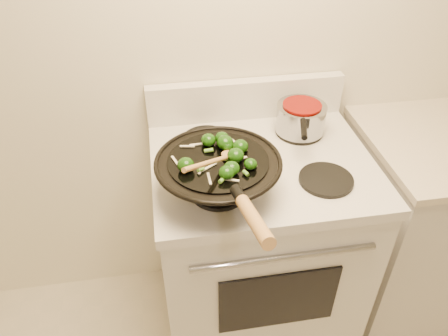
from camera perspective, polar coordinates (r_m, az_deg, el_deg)
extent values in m
plane|color=silver|center=(1.69, 8.61, 18.75)|extent=(3.50, 0.00, 3.50)
cube|color=silver|center=(1.87, 4.23, -10.81)|extent=(0.76, 0.64, 0.88)
cube|color=silver|center=(1.56, 4.99, 0.47)|extent=(0.78, 0.66, 0.04)
cube|color=silver|center=(1.75, 2.87, 8.98)|extent=(0.78, 0.05, 0.16)
cylinder|color=gray|center=(1.41, 7.88, -11.51)|extent=(0.60, 0.02, 0.02)
cube|color=black|center=(1.59, 7.10, -16.80)|extent=(0.42, 0.01, 0.28)
cylinder|color=black|center=(1.40, -0.72, -3.05)|extent=(0.18, 0.18, 0.01)
cylinder|color=black|center=(1.48, 13.18, -1.48)|extent=(0.18, 0.18, 0.01)
cylinder|color=black|center=(1.63, -2.34, 3.75)|extent=(0.18, 0.18, 0.01)
cylinder|color=black|center=(1.71, 9.77, 4.79)|extent=(0.18, 0.18, 0.01)
cube|color=silver|center=(2.21, 26.22, -6.47)|extent=(0.80, 0.60, 0.88)
torus|color=black|center=(1.32, -0.76, 0.84)|extent=(0.39, 0.39, 0.01)
cylinder|color=black|center=(1.32, -0.76, 0.95)|extent=(0.31, 0.31, 0.01)
cylinder|color=black|center=(1.13, 1.89, -3.46)|extent=(0.04, 0.07, 0.04)
cylinder|color=#A57941|center=(1.01, 3.99, -6.84)|extent=(0.05, 0.21, 0.08)
ellipsoid|color=#123808|center=(1.27, -5.03, 0.41)|extent=(0.05, 0.05, 0.04)
cylinder|color=#538530|center=(1.28, -4.32, -0.03)|extent=(0.01, 0.02, 0.02)
ellipsoid|color=#123808|center=(1.24, 0.35, -0.59)|extent=(0.05, 0.05, 0.04)
ellipsoid|color=#123808|center=(1.39, -0.28, 3.98)|extent=(0.04, 0.04, 0.04)
ellipsoid|color=#123808|center=(1.28, 3.48, 0.53)|extent=(0.04, 0.04, 0.03)
cylinder|color=#538530|center=(1.29, 3.98, 0.24)|extent=(0.02, 0.02, 0.01)
ellipsoid|color=#123808|center=(1.26, 0.99, -0.03)|extent=(0.05, 0.05, 0.04)
ellipsoid|color=#123808|center=(1.35, 0.41, 2.94)|extent=(0.04, 0.04, 0.03)
ellipsoid|color=#123808|center=(1.34, 2.16, 2.84)|extent=(0.05, 0.05, 0.04)
cylinder|color=#538530|center=(1.35, 2.76, 2.42)|extent=(0.02, 0.02, 0.02)
ellipsoid|color=#123808|center=(1.38, -2.05, 3.68)|extent=(0.05, 0.05, 0.04)
ellipsoid|color=#123808|center=(1.30, 1.54, 1.67)|extent=(0.05, 0.05, 0.04)
ellipsoid|color=#123808|center=(1.36, 0.14, 3.35)|extent=(0.05, 0.05, 0.04)
cylinder|color=#538530|center=(1.37, 0.78, 2.90)|extent=(0.02, 0.02, 0.01)
cube|color=white|center=(1.38, -4.82, 2.85)|extent=(0.05, 0.01, 0.00)
cube|color=white|center=(1.40, 0.99, 3.74)|extent=(0.03, 0.04, 0.00)
cube|color=white|center=(1.32, -6.41, 0.97)|extent=(0.02, 0.05, 0.00)
cube|color=white|center=(1.35, 1.82, 2.19)|extent=(0.01, 0.04, 0.00)
cube|color=white|center=(1.38, -3.60, 3.10)|extent=(0.04, 0.01, 0.00)
cube|color=white|center=(1.27, 0.61, -0.30)|extent=(0.04, 0.04, 0.00)
cube|color=white|center=(1.29, -1.97, 0.14)|extent=(0.05, 0.04, 0.00)
cube|color=white|center=(1.28, -3.01, -0.22)|extent=(0.02, 0.04, 0.00)
cube|color=white|center=(1.24, -1.94, -1.39)|extent=(0.01, 0.05, 0.00)
cube|color=white|center=(1.24, 0.76, -1.53)|extent=(0.05, 0.03, 0.00)
cube|color=white|center=(1.32, 2.16, 1.25)|extent=(0.04, 0.02, 0.00)
cylinder|color=#56942F|center=(1.36, 1.60, 2.58)|extent=(0.03, 0.02, 0.02)
cylinder|color=#56942F|center=(1.35, -2.00, 2.31)|extent=(0.02, 0.02, 0.01)
cylinder|color=#56942F|center=(1.26, 2.86, -0.67)|extent=(0.03, 0.01, 0.02)
cylinder|color=#56942F|center=(1.23, -0.27, -1.59)|extent=(0.03, 0.02, 0.02)
cylinder|color=#56942F|center=(1.31, 0.54, 1.21)|extent=(0.03, 0.03, 0.02)
cylinder|color=#56942F|center=(1.35, 0.84, 2.36)|extent=(0.03, 0.02, 0.02)
cylinder|color=#56942F|center=(1.27, -3.07, -0.19)|extent=(0.03, 0.02, 0.02)
sphere|color=beige|center=(1.25, -0.01, -1.09)|extent=(0.01, 0.01, 0.01)
sphere|color=beige|center=(1.30, -2.09, 0.51)|extent=(0.01, 0.01, 0.01)
sphere|color=beige|center=(1.30, -2.34, 0.76)|extent=(0.01, 0.01, 0.01)
ellipsoid|color=#A57941|center=(1.32, 0.79, 1.70)|extent=(0.07, 0.07, 0.02)
cylinder|color=#A57941|center=(1.21, -2.12, 0.67)|extent=(0.16, 0.18, 0.11)
cylinder|color=gray|center=(1.68, 9.98, 6.47)|extent=(0.19, 0.19, 0.10)
cylinder|color=#690905|center=(1.65, 10.18, 8.09)|extent=(0.14, 0.14, 0.01)
cylinder|color=black|center=(1.52, 10.38, 5.07)|extent=(0.05, 0.11, 0.02)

